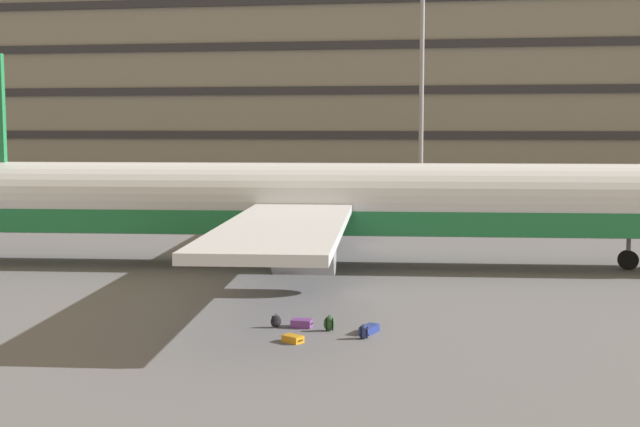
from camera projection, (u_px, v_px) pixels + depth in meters
name	position (u px, v px, depth m)	size (l,w,h in m)	color
ground_plane	(425.00, 265.00, 41.46)	(600.00, 600.00, 0.00)	#5B5B60
terminal_structure	(444.00, 94.00, 84.13)	(175.70, 19.95, 19.50)	gray
airliner	(319.00, 203.00, 41.12)	(42.54, 34.62, 10.11)	silver
light_mast_left	(422.00, 63.00, 67.15)	(1.80, 0.50, 19.68)	gray
suitcase_purple	(369.00, 329.00, 27.96)	(0.62, 0.87, 0.25)	navy
suitcase_laid_flat	(302.00, 323.00, 28.76)	(0.71, 0.51, 0.26)	#72388C
suitcase_scuffed	(293.00, 339.00, 26.75)	(0.73, 0.65, 0.22)	orange
backpack_silver	(276.00, 322.00, 28.70)	(0.40, 0.33, 0.46)	black
backpack_red	(363.00, 332.00, 27.19)	(0.40, 0.35, 0.50)	navy
backpack_teal	(329.00, 324.00, 28.24)	(0.41, 0.36, 0.54)	#264C26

